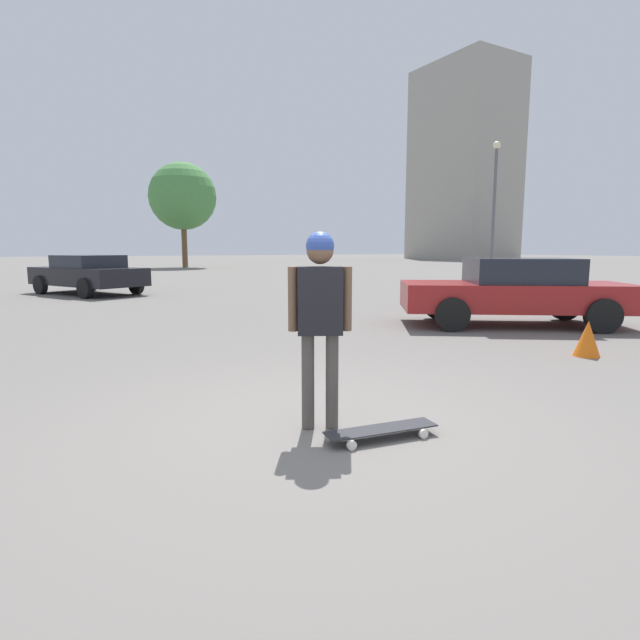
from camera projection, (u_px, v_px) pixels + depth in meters
name	position (u px, v px, depth m)	size (l,w,h in m)	color
ground_plane	(320.00, 428.00, 4.44)	(220.00, 220.00, 0.00)	slate
person	(320.00, 304.00, 4.28)	(0.36, 0.50, 1.72)	#4C4742
skateboard	(381.00, 430.00, 4.17)	(0.39, 1.00, 0.09)	#232328
car_parked_near	(515.00, 291.00, 10.25)	(4.01, 4.69, 1.39)	maroon
car_parked_far	(88.00, 274.00, 17.33)	(4.82, 3.62, 1.36)	black
building_block_distant	(464.00, 164.00, 75.93)	(14.22, 10.55, 28.59)	#9E998E
tree_distant	(183.00, 197.00, 41.48)	(5.53, 5.53, 8.66)	brown
traffic_cone	(587.00, 339.00, 7.35)	(0.37, 0.37, 0.53)	orange
lamp_post	(494.00, 204.00, 18.75)	(0.28, 0.28, 5.52)	#59595E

